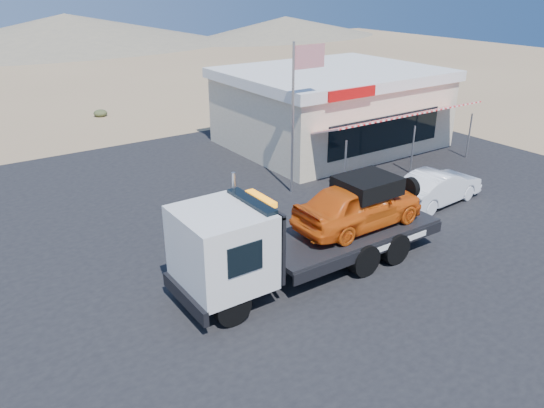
# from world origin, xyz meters

# --- Properties ---
(ground) EXTENTS (120.00, 120.00, 0.00)m
(ground) POSITION_xyz_m (0.00, 0.00, 0.00)
(ground) COLOR #927453
(ground) RESTS_ON ground
(asphalt_lot) EXTENTS (32.00, 24.00, 0.02)m
(asphalt_lot) POSITION_xyz_m (2.00, 3.00, 0.01)
(asphalt_lot) COLOR black
(asphalt_lot) RESTS_ON ground
(tow_truck) EXTENTS (8.52, 2.53, 2.85)m
(tow_truck) POSITION_xyz_m (1.25, -0.98, 1.53)
(tow_truck) COLOR black
(tow_truck) RESTS_ON asphalt_lot
(white_sedan) EXTENTS (4.15, 1.71, 1.34)m
(white_sedan) POSITION_xyz_m (8.72, 0.36, 0.69)
(white_sedan) COLOR white
(white_sedan) RESTS_ON asphalt_lot
(jerky_store) EXTENTS (10.40, 9.97, 3.90)m
(jerky_store) POSITION_xyz_m (10.50, 8.97, 1.99)
(jerky_store) COLOR beige
(jerky_store) RESTS_ON asphalt_lot
(flagpole) EXTENTS (1.55, 0.10, 6.00)m
(flagpole) POSITION_xyz_m (4.93, 4.50, 3.76)
(flagpole) COLOR #99999E
(flagpole) RESTS_ON asphalt_lot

